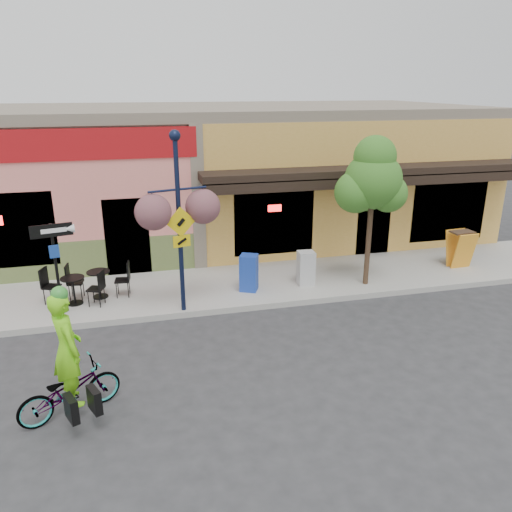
{
  "coord_description": "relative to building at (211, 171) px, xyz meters",
  "views": [
    {
      "loc": [
        -2.7,
        -10.19,
        5.2
      ],
      "look_at": [
        -0.07,
        0.5,
        1.4
      ],
      "focal_mm": 35.0,
      "sensor_mm": 36.0,
      "label": 1
    }
  ],
  "objects": [
    {
      "name": "bicycle",
      "position": [
        -4.0,
        -10.16,
        -1.81
      ],
      "size": [
        1.79,
        1.23,
        0.89
      ],
      "primitive_type": "imported",
      "rotation": [
        0.0,
        0.0,
        2.0
      ],
      "color": "maroon",
      "rests_on": "ground"
    },
    {
      "name": "lamp_post",
      "position": [
        -1.79,
        -6.85,
        -0.02
      ],
      "size": [
        1.42,
        0.83,
        4.16
      ],
      "primitive_type": null,
      "rotation": [
        0.0,
        0.0,
        0.24
      ],
      "color": "#101833",
      "rests_on": "sidewalk"
    },
    {
      "name": "street_tree",
      "position": [
        3.11,
        -6.37,
        -0.13
      ],
      "size": [
        1.72,
        1.72,
        3.94
      ],
      "primitive_type": null,
      "rotation": [
        0.0,
        0.0,
        0.13
      ],
      "color": "#3D7A26",
      "rests_on": "sidewalk"
    },
    {
      "name": "newspaper_box_blue",
      "position": [
        -0.02,
        -6.07,
        -1.62
      ],
      "size": [
        0.55,
        0.53,
        0.96
      ],
      "primitive_type": null,
      "rotation": [
        0.0,
        0.0,
        -0.44
      ],
      "color": "#1C3DA9",
      "rests_on": "sidewalk"
    },
    {
      "name": "sidewalk",
      "position": [
        0.0,
        -5.5,
        -2.17
      ],
      "size": [
        24.0,
        3.0,
        0.15
      ],
      "primitive_type": "cube",
      "color": "#9E9B93",
      "rests_on": "ground"
    },
    {
      "name": "building",
      "position": [
        0.0,
        0.0,
        0.0
      ],
      "size": [
        18.2,
        8.2,
        4.5
      ],
      "primitive_type": null,
      "color": "#EC7F75",
      "rests_on": "ground"
    },
    {
      "name": "cafe_set_right",
      "position": [
        -3.74,
        -5.61,
        -1.65
      ],
      "size": [
        1.57,
        0.9,
        0.9
      ],
      "primitive_type": null,
      "rotation": [
        0.0,
        0.0,
        -0.1
      ],
      "color": "black",
      "rests_on": "sidewalk"
    },
    {
      "name": "ground",
      "position": [
        0.0,
        -7.5,
        -2.25
      ],
      "size": [
        90.0,
        90.0,
        0.0
      ],
      "primitive_type": "plane",
      "color": "#2D2D30",
      "rests_on": "ground"
    },
    {
      "name": "sandwich_board",
      "position": [
        6.33,
        -6.0,
        -1.56
      ],
      "size": [
        0.68,
        0.52,
        1.08
      ],
      "primitive_type": null,
      "rotation": [
        0.0,
        0.0,
        0.07
      ],
      "color": "orange",
      "rests_on": "sidewalk"
    },
    {
      "name": "newspaper_box_grey",
      "position": [
        1.53,
        -6.03,
        -1.65
      ],
      "size": [
        0.44,
        0.4,
        0.91
      ],
      "primitive_type": null,
      "rotation": [
        0.0,
        0.0,
        -0.05
      ],
      "color": "#B4B4B4",
      "rests_on": "sidewalk"
    },
    {
      "name": "one_way_sign",
      "position": [
        -4.5,
        -6.73,
        -0.97
      ],
      "size": [
        0.88,
        0.36,
        2.25
      ],
      "primitive_type": null,
      "rotation": [
        0.0,
        0.0,
        0.21
      ],
      "color": "black",
      "rests_on": "sidewalk"
    },
    {
      "name": "curb",
      "position": [
        0.0,
        -6.95,
        -2.17
      ],
      "size": [
        24.0,
        0.12,
        0.15
      ],
      "primitive_type": "cube",
      "color": "#A8A59E",
      "rests_on": "ground"
    },
    {
      "name": "cafe_set_left",
      "position": [
        -4.31,
        -5.89,
        -1.65
      ],
      "size": [
        1.66,
        1.23,
        0.89
      ],
      "primitive_type": null,
      "rotation": [
        0.0,
        0.0,
        -0.36
      ],
      "color": "black",
      "rests_on": "sidewalk"
    },
    {
      "name": "cyclist_rider",
      "position": [
        -3.95,
        -10.16,
        -1.28
      ],
      "size": [
        0.71,
        0.83,
        1.93
      ],
      "primitive_type": "imported",
      "rotation": [
        0.0,
        0.0,
        2.0
      ],
      "color": "#79E317",
      "rests_on": "ground"
    }
  ]
}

